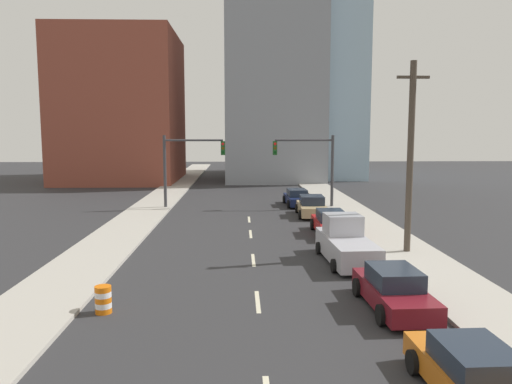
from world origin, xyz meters
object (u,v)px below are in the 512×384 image
(traffic_signal_right, at_px, (314,160))
(sedan_orange, at_px, (475,376))
(traffic_signal_left, at_px, (183,161))
(sedan_tan, at_px, (312,207))
(utility_pole_right_mid, at_px, (410,157))
(sedan_red, at_px, (331,223))
(traffic_barrel, at_px, (103,300))
(sedan_navy, at_px, (297,198))
(pickup_truck_silver, at_px, (346,244))
(sedan_maroon, at_px, (394,290))

(traffic_signal_right, xyz_separation_m, sedan_orange, (-0.65, -29.41, -3.27))
(traffic_signal_left, distance_m, sedan_tan, 11.03)
(utility_pole_right_mid, distance_m, sedan_red, 7.20)
(traffic_signal_right, distance_m, utility_pole_right_mid, 15.70)
(traffic_barrel, relative_size, sedan_navy, 0.20)
(traffic_barrel, distance_m, sedan_red, 16.42)
(sedan_navy, bearing_deg, sedan_red, -88.81)
(pickup_truck_silver, bearing_deg, traffic_signal_right, 84.25)
(traffic_signal_right, relative_size, pickup_truck_silver, 1.06)
(traffic_signal_right, relative_size, sedan_navy, 1.24)
(sedan_maroon, distance_m, sedan_tan, 19.46)
(utility_pole_right_mid, bearing_deg, sedan_navy, 102.34)
(utility_pole_right_mid, distance_m, pickup_truck_silver, 5.50)
(utility_pole_right_mid, distance_m, sedan_tan, 12.78)
(sedan_red, bearing_deg, traffic_signal_left, 134.10)
(traffic_signal_right, bearing_deg, sedan_navy, 130.37)
(utility_pole_right_mid, xyz_separation_m, sedan_navy, (-3.70, 16.90, -4.30))
(traffic_barrel, bearing_deg, sedan_maroon, 0.42)
(pickup_truck_silver, height_order, sedan_red, pickup_truck_silver)
(traffic_signal_left, height_order, traffic_signal_right, same)
(sedan_orange, bearing_deg, traffic_signal_right, 87.13)
(sedan_maroon, distance_m, sedan_navy, 24.75)
(utility_pole_right_mid, height_order, sedan_navy, utility_pole_right_mid)
(traffic_signal_right, height_order, sedan_orange, traffic_signal_right)
(traffic_signal_right, distance_m, sedan_navy, 3.75)
(sedan_orange, distance_m, sedan_navy, 30.84)
(sedan_maroon, height_order, sedan_red, sedan_maroon)
(sedan_navy, bearing_deg, sedan_maroon, -90.76)
(sedan_maroon, xyz_separation_m, sedan_tan, (-0.09, 19.46, 0.02))
(sedan_tan, height_order, sedan_navy, sedan_tan)
(sedan_navy, bearing_deg, sedan_orange, -91.05)
(utility_pole_right_mid, bearing_deg, traffic_signal_right, 99.12)
(traffic_barrel, xyz_separation_m, pickup_truck_silver, (9.76, 6.55, 0.40))
(sedan_orange, distance_m, sedan_red, 18.89)
(traffic_signal_left, relative_size, traffic_barrel, 6.22)
(sedan_orange, height_order, pickup_truck_silver, pickup_truck_silver)
(traffic_signal_right, xyz_separation_m, sedan_navy, (-1.21, 1.43, -3.25))
(sedan_maroon, bearing_deg, sedan_orange, -92.08)
(traffic_barrel, bearing_deg, pickup_truck_silver, 33.89)
(traffic_signal_left, xyz_separation_m, sedan_navy, (9.34, 1.43, -3.25))
(traffic_signal_right, distance_m, traffic_barrel, 25.95)
(traffic_signal_left, xyz_separation_m, pickup_truck_silver, (9.60, -16.84, -3.02))
(traffic_barrel, bearing_deg, sedan_tan, 62.93)
(utility_pole_right_mid, height_order, sedan_red, utility_pole_right_mid)
(traffic_barrel, height_order, sedan_red, sedan_red)
(sedan_orange, height_order, sedan_red, sedan_red)
(traffic_signal_right, relative_size, sedan_red, 1.23)
(sedan_maroon, bearing_deg, utility_pole_right_mid, 66.41)
(traffic_signal_right, xyz_separation_m, sedan_red, (-0.53, -10.51, -3.21))
(sedan_maroon, xyz_separation_m, pickup_truck_silver, (-0.32, 6.48, 0.19))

